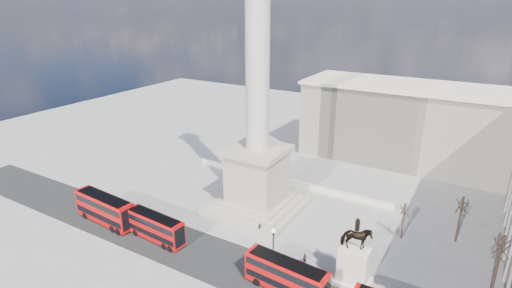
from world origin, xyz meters
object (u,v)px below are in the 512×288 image
object	(u,v)px
red_bus_e	(105,209)
victorian_lamp	(273,247)
pedestrian_crossing	(260,229)
nelsons_column	(257,135)
equestrian_statue	(354,261)
red_bus_a	(156,227)
red_bus_b	(287,276)
pedestrian_walking	(305,259)

from	to	relation	value
red_bus_e	victorian_lamp	bearing A→B (deg)	9.04
pedestrian_crossing	red_bus_e	bearing A→B (deg)	78.19
victorian_lamp	pedestrian_crossing	size ratio (longest dim) A/B	3.84
nelsons_column	equestrian_statue	xyz separation A→B (m)	(19.60, -10.22, -9.70)
nelsons_column	red_bus_a	distance (m)	20.51
nelsons_column	red_bus_a	size ratio (longest dim) A/B	5.00
nelsons_column	pedestrian_crossing	world-z (taller)	nelsons_column
victorian_lamp	red_bus_b	bearing A→B (deg)	-36.69
red_bus_a	red_bus_b	size ratio (longest dim) A/B	0.94
nelsons_column	victorian_lamp	distance (m)	19.23
red_bus_a	red_bus_b	xyz separation A→B (m)	(21.28, -0.28, 0.12)
red_bus_e	pedestrian_crossing	xyz separation A→B (m)	(22.24, 9.51, -1.56)
nelsons_column	red_bus_b	world-z (taller)	nelsons_column
victorian_lamp	red_bus_a	bearing A→B (deg)	-173.63
red_bus_b	victorian_lamp	bearing A→B (deg)	147.59
red_bus_a	red_bus_b	distance (m)	21.28
red_bus_a	pedestrian_crossing	distance (m)	15.18
victorian_lamp	equestrian_statue	xyz separation A→B (m)	(9.35, 3.26, -0.58)
red_bus_a	equestrian_statue	world-z (taller)	equestrian_statue
victorian_lamp	nelsons_column	bearing A→B (deg)	127.22
red_bus_a	red_bus_b	bearing A→B (deg)	2.92
nelsons_column	red_bus_e	size ratio (longest dim) A/B	4.35
victorian_lamp	pedestrian_walking	bearing A→B (deg)	54.34
victorian_lamp	pedestrian_crossing	bearing A→B (deg)	130.77
equestrian_statue	pedestrian_walking	bearing A→B (deg)	175.05
red_bus_e	pedestrian_crossing	distance (m)	24.24
victorian_lamp	pedestrian_walking	size ratio (longest dim) A/B	4.28
red_bus_e	pedestrian_walking	xyz separation A→B (m)	(31.01, 6.37, -1.65)
red_bus_e	red_bus_b	bearing A→B (deg)	4.33
equestrian_statue	pedestrian_crossing	bearing A→B (deg)	166.40
red_bus_a	red_bus_e	world-z (taller)	red_bus_e
red_bus_b	pedestrian_crossing	distance (m)	13.09
red_bus_e	pedestrian_walking	world-z (taller)	red_bus_e
equestrian_statue	nelsons_column	bearing A→B (deg)	152.45
red_bus_a	pedestrian_walking	distance (m)	21.77
red_bus_a	red_bus_e	xyz separation A→B (m)	(-10.09, -0.50, 0.31)
pedestrian_walking	pedestrian_crossing	size ratio (longest dim) A/B	0.90
pedestrian_crossing	victorian_lamp	bearing A→B (deg)	-174.19
pedestrian_walking	pedestrian_crossing	distance (m)	9.32
equestrian_statue	pedestrian_crossing	xyz separation A→B (m)	(-15.37, 3.72, -2.38)
equestrian_statue	pedestrian_crossing	size ratio (longest dim) A/B	5.43
red_bus_a	pedestrian_walking	size ratio (longest dim) A/B	6.61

